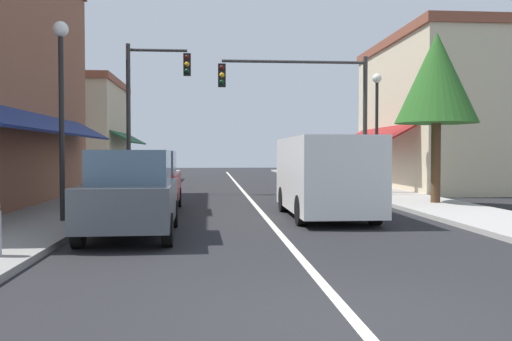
# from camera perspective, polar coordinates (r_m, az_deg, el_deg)

# --- Properties ---
(ground_plane) EXTENTS (80.00, 80.00, 0.00)m
(ground_plane) POSITION_cam_1_polar(r_m,az_deg,el_deg) (23.59, -1.15, -2.34)
(ground_plane) COLOR black
(sidewalk_left) EXTENTS (2.60, 56.00, 0.12)m
(sidewalk_left) POSITION_cam_1_polar(r_m,az_deg,el_deg) (23.89, -14.45, -2.20)
(sidewalk_left) COLOR gray
(sidewalk_left) RESTS_ON ground
(sidewalk_right) EXTENTS (2.60, 56.00, 0.12)m
(sidewalk_right) POSITION_cam_1_polar(r_m,az_deg,el_deg) (24.55, 11.77, -2.07)
(sidewalk_right) COLOR #A39E99
(sidewalk_right) RESTS_ON ground
(lane_center_stripe) EXTENTS (0.14, 52.00, 0.01)m
(lane_center_stripe) POSITION_cam_1_polar(r_m,az_deg,el_deg) (23.59, -1.15, -2.33)
(lane_center_stripe) COLOR silver
(lane_center_stripe) RESTS_ON ground
(storefront_right_block) EXTENTS (6.03, 10.20, 7.05)m
(storefront_right_block) POSITION_cam_1_polar(r_m,az_deg,el_deg) (27.67, 17.95, 5.50)
(storefront_right_block) COLOR beige
(storefront_right_block) RESTS_ON ground
(storefront_far_left) EXTENTS (6.08, 8.20, 5.98)m
(storefront_far_left) POSITION_cam_1_polar(r_m,az_deg,el_deg) (34.39, -17.72, 3.88)
(storefront_far_left) COLOR #BCAD8E
(storefront_far_left) RESTS_ON ground
(parked_car_nearest_left) EXTENTS (1.86, 4.14, 1.77)m
(parked_car_nearest_left) POSITION_cam_1_polar(r_m,az_deg,el_deg) (11.64, -12.64, -2.34)
(parked_car_nearest_left) COLOR #4C5156
(parked_car_nearest_left) RESTS_ON ground
(parked_car_second_left) EXTENTS (1.84, 4.13, 1.77)m
(parked_car_second_left) POSITION_cam_1_polar(r_m,az_deg,el_deg) (16.38, -10.95, -1.13)
(parked_car_second_left) COLOR maroon
(parked_car_second_left) RESTS_ON ground
(van_in_lane) EXTENTS (2.01, 5.18, 2.12)m
(van_in_lane) POSITION_cam_1_polar(r_m,az_deg,el_deg) (14.81, 7.04, -0.38)
(van_in_lane) COLOR silver
(van_in_lane) RESTS_ON ground
(traffic_signal_mast_arm) EXTENTS (6.04, 0.50, 5.60)m
(traffic_signal_mast_arm) POSITION_cam_1_polar(r_m,az_deg,el_deg) (22.56, 5.88, 7.35)
(traffic_signal_mast_arm) COLOR #333333
(traffic_signal_mast_arm) RESTS_ON ground
(traffic_signal_left_corner) EXTENTS (2.65, 0.50, 6.17)m
(traffic_signal_left_corner) POSITION_cam_1_polar(r_m,az_deg,el_deg) (23.41, -11.04, 7.41)
(traffic_signal_left_corner) COLOR #333333
(traffic_signal_left_corner) RESTS_ON ground
(street_lamp_left_near) EXTENTS (0.36, 0.36, 4.78)m
(street_lamp_left_near) POSITION_cam_1_polar(r_m,az_deg,el_deg) (13.88, -19.32, 7.94)
(street_lamp_left_near) COLOR black
(street_lamp_left_near) RESTS_ON ground
(street_lamp_right_mid) EXTENTS (0.36, 0.36, 4.74)m
(street_lamp_right_mid) POSITION_cam_1_polar(r_m,az_deg,el_deg) (21.88, 12.27, 5.67)
(street_lamp_right_mid) COLOR black
(street_lamp_right_mid) RESTS_ON ground
(tree_right_near) EXTENTS (2.63, 2.63, 5.55)m
(tree_right_near) POSITION_cam_1_polar(r_m,az_deg,el_deg) (18.88, 18.01, 8.91)
(tree_right_near) COLOR #4C331E
(tree_right_near) RESTS_ON ground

